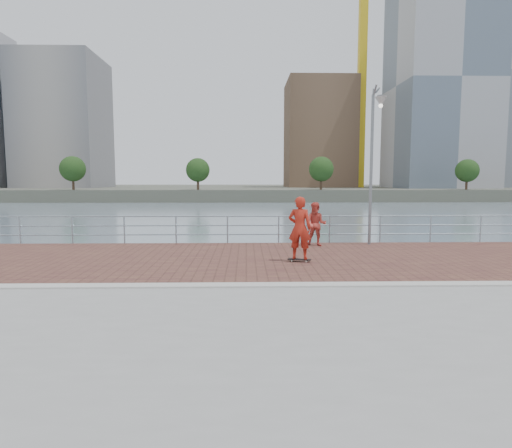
{
  "coord_description": "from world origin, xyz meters",
  "views": [
    {
      "loc": [
        -0.28,
        -10.01,
        2.55
      ],
      "look_at": [
        0.0,
        2.0,
        1.3
      ],
      "focal_mm": 30.0,
      "sensor_mm": 36.0,
      "label": 1
    }
  ],
  "objects_px": {
    "guardrail": "(253,226)",
    "bystander": "(316,224)",
    "skateboarder": "(300,228)",
    "street_lamp": "(375,137)"
  },
  "relations": [
    {
      "from": "guardrail",
      "to": "bystander",
      "type": "bearing_deg",
      "value": -19.03
    },
    {
      "from": "skateboarder",
      "to": "bystander",
      "type": "xyz_separation_m",
      "value": [
        1.03,
        3.17,
        -0.22
      ]
    },
    {
      "from": "street_lamp",
      "to": "bystander",
      "type": "xyz_separation_m",
      "value": [
        -2.16,
        0.1,
        -3.26
      ]
    },
    {
      "from": "guardrail",
      "to": "street_lamp",
      "type": "xyz_separation_m",
      "value": [
        4.56,
        -0.92,
        3.43
      ]
    },
    {
      "from": "guardrail",
      "to": "skateboarder",
      "type": "height_order",
      "value": "skateboarder"
    },
    {
      "from": "street_lamp",
      "to": "skateboarder",
      "type": "distance_m",
      "value": 5.37
    },
    {
      "from": "guardrail",
      "to": "skateboarder",
      "type": "relative_size",
      "value": 20.2
    },
    {
      "from": "guardrail",
      "to": "bystander",
      "type": "height_order",
      "value": "bystander"
    },
    {
      "from": "skateboarder",
      "to": "bystander",
      "type": "height_order",
      "value": "skateboarder"
    },
    {
      "from": "street_lamp",
      "to": "skateboarder",
      "type": "xyz_separation_m",
      "value": [
        -3.19,
        -3.07,
        -3.05
      ]
    }
  ]
}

